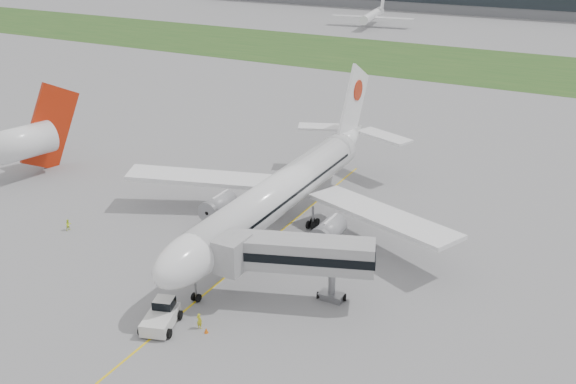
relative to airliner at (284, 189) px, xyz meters
The scene contains 13 objects.
ground 7.47m from the airliner, 90.00° to the right, with size 600.00×600.00×0.00m, color gray.
apron_markings 11.38m from the airliner, 90.00° to the right, with size 70.00×70.00×0.04m, color yellow, non-canonical shape.
grass_strip 115.27m from the airliner, 90.00° to the left, with size 600.00×50.00×0.02m, color #244D1C.
control_tower 244.38m from the airliner, 111.62° to the left, with size 12.00×12.00×56.00m, color slate, non-canonical shape.
airliner is the anchor object (origin of this frame).
pushback_tug 25.50m from the airliner, 91.14° to the right, with size 4.42×5.44×2.48m.
jet_bridge 17.34m from the airliner, 58.98° to the right, with size 15.78×9.58×7.56m.
safety_cone_left 24.45m from the airliner, 91.20° to the right, with size 0.38×0.38×0.52m, color #E45F0C.
safety_cone_right 25.10m from the airliner, 80.00° to the right, with size 0.43×0.43×0.59m, color #E45F0C.
ground_crew_near 24.48m from the airliner, 82.32° to the right, with size 0.63×0.41×1.73m, color gold.
ground_crew_far 28.88m from the airliner, 150.97° to the right, with size 0.74×0.58×1.53m, color #E1FF2A.
neighbor_aircraft 44.91m from the airliner, behind, with size 7.48×18.47×14.90m.
distant_aircraft_left 174.39m from the airliner, 107.44° to the left, with size 31.02×27.37×11.86m, color white, non-canonical shape.
Camera 1 is at (36.46, -62.30, 38.06)m, focal length 40.00 mm.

